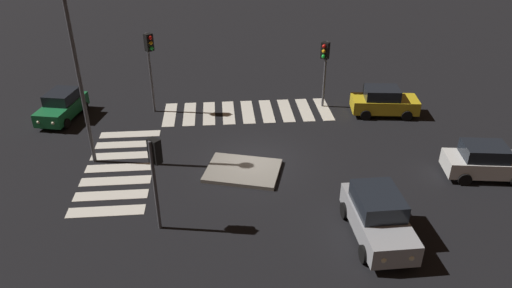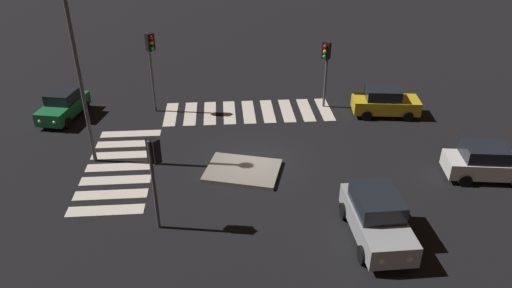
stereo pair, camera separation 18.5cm
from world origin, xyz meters
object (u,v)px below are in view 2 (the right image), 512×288
Objects in this scene: street_lamp at (74,46)px; car_silver at (377,217)px; car_yellow at (385,102)px; traffic_light_east at (151,54)px; traffic_island at (243,171)px; car_white at (487,162)px; traffic_light_north at (154,162)px; traffic_light_south at (326,59)px; car_green at (63,105)px.

car_silver is at bearing 151.16° from street_lamp.
traffic_light_east reaches higher than car_yellow.
traffic_island is 9.30m from street_lamp.
traffic_light_north is at bearing -162.34° from car_white.
traffic_light_south is 0.47× the size of street_lamp.
car_yellow is 1.01× the size of traffic_light_north.
car_silver reaches higher than traffic_island.
street_lamp reaches higher than car_green.
car_yellow is at bearing 99.40° from car_green.
street_lamp is at bearing -30.00° from traffic_light_south.
car_silver is at bearing -2.81° from traffic_light_east.
traffic_light_north is 0.45× the size of street_lamp.
traffic_light_south is at bearing 165.95° from car_yellow.
car_yellow reaches higher than traffic_island.
traffic_light_north reaches higher than car_green.
car_white is 0.97× the size of traffic_light_south.
car_green is at bearing 167.40° from car_white.
street_lamp is at bearing -119.88° from car_silver.
traffic_island is 9.26m from traffic_light_east.
car_white is (-11.09, 1.30, 0.72)m from traffic_island.
car_white is 19.16m from street_lamp.
car_silver is (3.76, 10.67, 0.09)m from car_yellow.
traffic_light_south reaches higher than car_white.
car_white is 0.83× the size of traffic_light_east.
car_white is 10.40m from traffic_light_south.
street_lamp is at bearing 41.31° from car_green.
car_white is at bearing 71.95° from traffic_light_south.
street_lamp is at bearing -12.73° from traffic_island.
traffic_light_east is at bearing -113.78° from street_lamp.
traffic_light_east reaches higher than traffic_light_south.
car_yellow is 13.69m from traffic_light_east.
traffic_light_east is at bearing 107.21° from car_green.
traffic_island is 6.99m from car_silver.
street_lamp reaches higher than car_silver.
car_green is 0.99× the size of car_white.
car_green is (18.56, -1.04, -0.03)m from car_yellow.
traffic_light_south reaches higher than car_yellow.
car_yellow is at bearing -165.56° from street_lamp.
car_green is at bearing -176.10° from car_yellow.
traffic_light_south is (5.87, -8.28, 2.27)m from car_white.
traffic_light_south is 1.04× the size of traffic_light_north.
car_yellow is at bearing -146.52° from traffic_island.
car_green is 0.82× the size of traffic_light_east.
car_white is 1.01× the size of traffic_light_north.
traffic_light_east reaches higher than car_white.
car_white is at bearing -38.72° from traffic_light_north.
traffic_island is at bearing -0.18° from traffic_light_south.
car_white is (-21.06, 8.02, 0.02)m from car_green.
car_silver is 12.18m from traffic_light_south.
street_lamp is (7.18, -1.62, 5.69)m from traffic_island.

